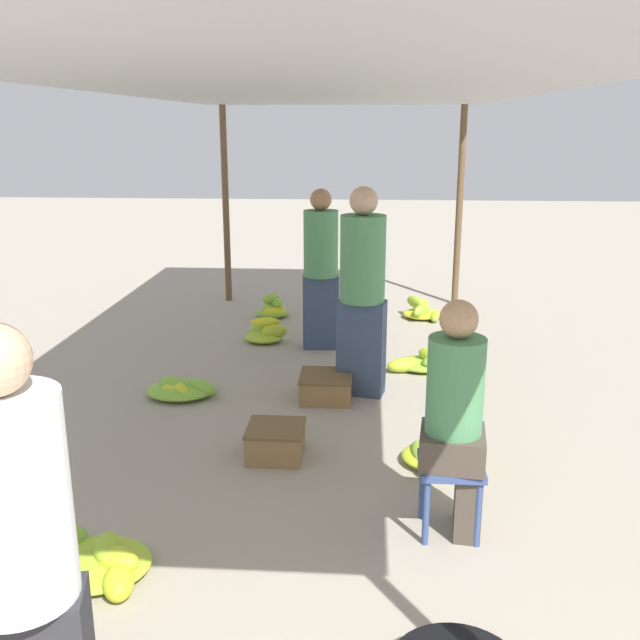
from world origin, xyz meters
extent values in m
cylinder|color=brown|center=(-1.42, 7.54, 1.19)|extent=(0.08, 0.08, 2.39)
cylinder|color=brown|center=(1.42, 7.54, 1.19)|extent=(0.08, 0.08, 2.39)
cube|color=#B2B2B7|center=(0.00, 3.92, 2.41)|extent=(3.25, 7.64, 0.04)
cylinder|color=white|center=(-0.72, 0.65, 1.09)|extent=(0.42, 0.42, 0.66)
cube|color=#384C84|center=(0.79, 2.34, 0.39)|extent=(0.34, 0.34, 0.04)
cylinder|color=#384C84|center=(0.66, 2.21, 0.19)|extent=(0.04, 0.04, 0.37)
cylinder|color=#384C84|center=(0.93, 2.21, 0.19)|extent=(0.04, 0.04, 0.37)
cylinder|color=#384C84|center=(0.66, 2.48, 0.19)|extent=(0.04, 0.04, 0.37)
cylinder|color=#384C84|center=(0.93, 2.48, 0.19)|extent=(0.04, 0.04, 0.37)
cube|color=#4C4238|center=(0.90, 2.36, 0.21)|extent=(0.17, 0.32, 0.41)
cube|color=#4C4238|center=(0.79, 2.34, 0.50)|extent=(0.38, 0.38, 0.18)
cylinder|color=#4C8C59|center=(0.79, 2.34, 0.85)|extent=(0.33, 0.33, 0.52)
sphere|color=tan|center=(0.79, 2.34, 1.21)|extent=(0.20, 0.20, 0.20)
ellipsoid|color=#8EBD33|center=(-1.17, 4.18, 0.06)|extent=(0.24, 0.27, 0.09)
ellipsoid|color=#7BB536|center=(-1.25, 4.24, 0.10)|extent=(0.30, 0.24, 0.14)
ellipsoid|color=#C1D22A|center=(-1.19, 4.19, 0.07)|extent=(0.27, 0.27, 0.14)
ellipsoid|color=#7AB536|center=(-1.02, 4.23, 0.08)|extent=(0.33, 0.28, 0.13)
ellipsoid|color=#BED02A|center=(-1.24, 4.20, 0.06)|extent=(0.23, 0.18, 0.13)
ellipsoid|color=#7EB735|center=(-1.19, 4.25, 0.05)|extent=(0.56, 0.49, 0.10)
ellipsoid|color=#88BB34|center=(-0.79, 5.90, 0.07)|extent=(0.18, 0.23, 0.15)
ellipsoid|color=#84B935|center=(-0.76, 5.89, 0.07)|extent=(0.34, 0.23, 0.14)
ellipsoid|color=yellow|center=(-0.71, 5.80, 0.21)|extent=(0.32, 0.16, 0.09)
ellipsoid|color=#B7CE2B|center=(-0.61, 5.78, 0.12)|extent=(0.29, 0.20, 0.15)
ellipsoid|color=#A9C82E|center=(-0.72, 5.78, 0.05)|extent=(0.39, 0.34, 0.10)
ellipsoid|color=#8BBC33|center=(-0.80, 6.73, 0.11)|extent=(0.22, 0.31, 0.14)
ellipsoid|color=yellow|center=(-0.70, 6.73, 0.14)|extent=(0.25, 0.26, 0.11)
ellipsoid|color=yellow|center=(-0.72, 6.65, 0.09)|extent=(0.28, 0.18, 0.11)
ellipsoid|color=#B9CE2B|center=(-0.79, 6.89, 0.08)|extent=(0.14, 0.33, 0.13)
ellipsoid|color=#84B934|center=(-0.77, 6.73, 0.23)|extent=(0.25, 0.25, 0.12)
ellipsoid|color=#82B835|center=(-0.71, 6.75, 0.17)|extent=(0.25, 0.32, 0.13)
ellipsoid|color=#76B437|center=(-0.76, 6.74, 0.05)|extent=(0.38, 0.33, 0.10)
ellipsoid|color=#7CB636|center=(-1.12, 1.67, 0.09)|extent=(0.31, 0.30, 0.13)
ellipsoid|color=#7DB636|center=(-1.19, 1.99, 0.07)|extent=(0.17, 0.23, 0.12)
ellipsoid|color=#C8D428|center=(-0.83, 1.67, 0.07)|extent=(0.21, 0.27, 0.14)
ellipsoid|color=#9DC330|center=(-0.95, 1.89, 0.11)|extent=(0.22, 0.29, 0.12)
ellipsoid|color=#BCCF2B|center=(-0.88, 1.82, 0.10)|extent=(0.28, 0.22, 0.12)
ellipsoid|color=#A4C62F|center=(-1.01, 1.84, 0.05)|extent=(0.56, 0.49, 0.10)
ellipsoid|color=#B8CE2B|center=(0.88, 3.20, 0.09)|extent=(0.28, 0.18, 0.11)
ellipsoid|color=#AFCA2D|center=(0.75, 3.01, 0.08)|extent=(0.19, 0.28, 0.12)
ellipsoid|color=#87BA34|center=(0.69, 3.17, 0.08)|extent=(0.11, 0.27, 0.10)
ellipsoid|color=yellow|center=(0.79, 3.07, 0.14)|extent=(0.25, 0.29, 0.10)
ellipsoid|color=#81B835|center=(0.85, 3.16, 0.15)|extent=(0.26, 0.16, 0.13)
ellipsoid|color=#B4CC2C|center=(0.92, 3.19, 0.15)|extent=(0.18, 0.29, 0.10)
ellipsoid|color=#9EC330|center=(0.98, 3.26, 0.09)|extent=(0.25, 0.27, 0.10)
ellipsoid|color=#C1D12A|center=(0.85, 3.16, 0.05)|extent=(0.54, 0.47, 0.10)
ellipsoid|color=#A6C72E|center=(0.93, 5.02, 0.15)|extent=(0.28, 0.23, 0.13)
ellipsoid|color=#7EB736|center=(0.92, 5.04, 0.08)|extent=(0.20, 0.26, 0.14)
ellipsoid|color=#B3CC2C|center=(0.68, 4.94, 0.07)|extent=(0.36, 0.25, 0.13)
ellipsoid|color=#7EB735|center=(0.95, 4.95, 0.11)|extent=(0.31, 0.29, 0.12)
ellipsoid|color=#7FB735|center=(0.95, 4.91, 0.09)|extent=(0.27, 0.16, 0.10)
ellipsoid|color=#7CB636|center=(1.00, 5.00, 0.07)|extent=(0.21, 0.25, 0.11)
ellipsoid|color=#91BE32|center=(0.85, 5.04, 0.05)|extent=(0.48, 0.42, 0.10)
ellipsoid|color=#A1C52F|center=(0.89, 6.83, 0.19)|extent=(0.25, 0.34, 0.14)
ellipsoid|color=yellow|center=(0.98, 6.79, 0.15)|extent=(0.17, 0.28, 0.15)
ellipsoid|color=#8FBE32|center=(0.95, 6.70, 0.12)|extent=(0.25, 0.32, 0.14)
ellipsoid|color=#A2C52F|center=(1.11, 6.71, 0.06)|extent=(0.16, 0.32, 0.11)
ellipsoid|color=#C9D528|center=(0.98, 6.82, 0.05)|extent=(0.45, 0.40, 0.10)
cube|color=olive|center=(-0.27, 3.19, 0.10)|extent=(0.37, 0.37, 0.20)
cube|color=brown|center=(-0.27, 3.19, 0.21)|extent=(0.38, 0.38, 0.02)
cube|color=olive|center=(0.01, 4.25, 0.09)|extent=(0.41, 0.41, 0.19)
cube|color=brown|center=(0.01, 4.25, 0.20)|extent=(0.43, 0.43, 0.02)
cube|color=#384766|center=(-0.12, 5.63, 0.37)|extent=(0.36, 0.21, 0.73)
cylinder|color=#4C8C59|center=(-0.12, 5.63, 1.05)|extent=(0.36, 0.36, 0.64)
sphere|color=#9E704C|center=(-0.12, 5.63, 1.47)|extent=(0.21, 0.21, 0.21)
cube|color=#384766|center=(0.29, 4.40, 0.40)|extent=(0.41, 0.28, 0.79)
cylinder|color=#4C8C59|center=(0.29, 4.40, 1.14)|extent=(0.43, 0.43, 0.69)
sphere|color=tan|center=(0.29, 4.40, 1.59)|extent=(0.22, 0.22, 0.22)
camera|label=1|loc=(0.32, -1.18, 2.17)|focal=40.00mm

